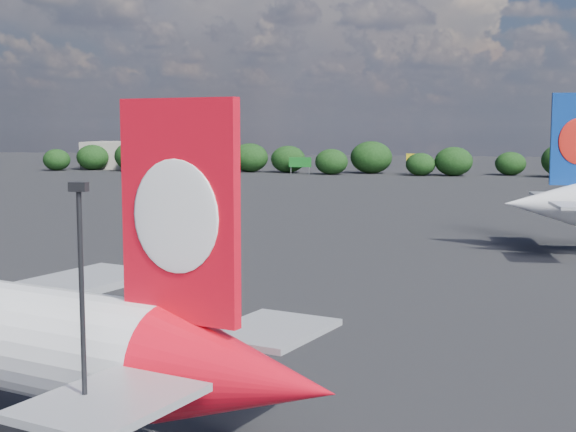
# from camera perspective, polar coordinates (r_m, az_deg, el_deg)

# --- Properties ---
(ground) EXTENTS (500.00, 500.00, 0.00)m
(ground) POSITION_cam_1_polar(r_m,az_deg,el_deg) (96.53, -2.95, -1.32)
(ground) COLOR black
(ground) RESTS_ON ground
(apron_lamp_post) EXTENTS (0.55, 0.30, 11.46)m
(apron_lamp_post) POSITION_cam_1_polar(r_m,az_deg,el_deg) (25.56, -14.35, -9.08)
(apron_lamp_post) COLOR black
(apron_lamp_post) RESTS_ON ground
(terminal_building) EXTENTS (42.00, 16.00, 8.00)m
(terminal_building) POSITION_cam_1_polar(r_m,az_deg,el_deg) (241.98, -9.32, 4.28)
(terminal_building) COLOR gray
(terminal_building) RESTS_ON ground
(highway_sign) EXTENTS (6.00, 0.30, 4.50)m
(highway_sign) POSITION_cam_1_polar(r_m,az_deg,el_deg) (212.87, 0.86, 3.83)
(highway_sign) COLOR #13621C
(highway_sign) RESTS_ON ground
(billboard_yellow) EXTENTS (5.00, 0.30, 5.50)m
(billboard_yellow) POSITION_cam_1_polar(r_m,az_deg,el_deg) (214.68, 9.08, 3.97)
(billboard_yellow) COLOR gold
(billboard_yellow) RESTS_ON ground
(horizon_treeline) EXTENTS (200.97, 15.89, 9.19)m
(horizon_treeline) POSITION_cam_1_polar(r_m,az_deg,el_deg) (212.52, 9.87, 3.96)
(horizon_treeline) COLOR black
(horizon_treeline) RESTS_ON ground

